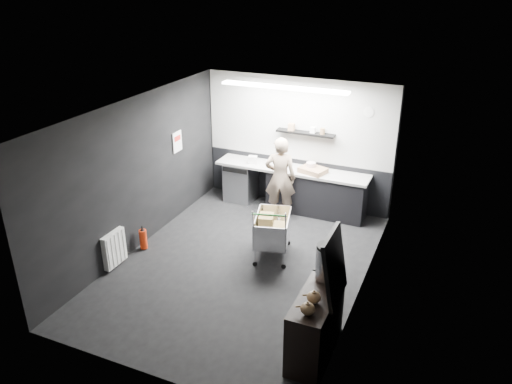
% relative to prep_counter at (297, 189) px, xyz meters
% --- Properties ---
extents(floor, '(5.50, 5.50, 0.00)m').
position_rel_prep_counter_xyz_m(floor, '(-0.14, -2.42, -0.46)').
color(floor, black).
rests_on(floor, ground).
extents(ceiling, '(5.50, 5.50, 0.00)m').
position_rel_prep_counter_xyz_m(ceiling, '(-0.14, -2.42, 2.24)').
color(ceiling, silver).
rests_on(ceiling, wall_back).
extents(wall_back, '(5.50, 0.00, 5.50)m').
position_rel_prep_counter_xyz_m(wall_back, '(-0.14, 0.33, 0.89)').
color(wall_back, black).
rests_on(wall_back, floor).
extents(wall_front, '(5.50, 0.00, 5.50)m').
position_rel_prep_counter_xyz_m(wall_front, '(-0.14, -5.17, 0.89)').
color(wall_front, black).
rests_on(wall_front, floor).
extents(wall_left, '(0.00, 5.50, 5.50)m').
position_rel_prep_counter_xyz_m(wall_left, '(-2.14, -2.42, 0.89)').
color(wall_left, black).
rests_on(wall_left, floor).
extents(wall_right, '(0.00, 5.50, 5.50)m').
position_rel_prep_counter_xyz_m(wall_right, '(1.86, -2.42, 0.89)').
color(wall_right, black).
rests_on(wall_right, floor).
extents(kitchen_wall_panel, '(3.95, 0.02, 1.70)m').
position_rel_prep_counter_xyz_m(kitchen_wall_panel, '(-0.14, 0.31, 1.39)').
color(kitchen_wall_panel, beige).
rests_on(kitchen_wall_panel, wall_back).
extents(dado_panel, '(3.95, 0.02, 1.00)m').
position_rel_prep_counter_xyz_m(dado_panel, '(-0.14, 0.31, 0.04)').
color(dado_panel, black).
rests_on(dado_panel, wall_back).
extents(floating_shelf, '(1.20, 0.22, 0.04)m').
position_rel_prep_counter_xyz_m(floating_shelf, '(0.06, 0.20, 1.16)').
color(floating_shelf, black).
rests_on(floating_shelf, wall_back).
extents(wall_clock, '(0.20, 0.03, 0.20)m').
position_rel_prep_counter_xyz_m(wall_clock, '(1.26, 0.30, 1.69)').
color(wall_clock, silver).
rests_on(wall_clock, wall_back).
extents(poster, '(0.02, 0.30, 0.40)m').
position_rel_prep_counter_xyz_m(poster, '(-2.12, -1.12, 1.09)').
color(poster, white).
rests_on(poster, wall_left).
extents(poster_red_band, '(0.02, 0.22, 0.10)m').
position_rel_prep_counter_xyz_m(poster_red_band, '(-2.11, -1.12, 1.16)').
color(poster_red_band, red).
rests_on(poster_red_band, poster).
extents(radiator, '(0.10, 0.50, 0.60)m').
position_rel_prep_counter_xyz_m(radiator, '(-2.08, -3.32, -0.11)').
color(radiator, silver).
rests_on(radiator, wall_left).
extents(ceiling_strip, '(2.40, 0.20, 0.04)m').
position_rel_prep_counter_xyz_m(ceiling_strip, '(-0.14, -0.57, 2.21)').
color(ceiling_strip, white).
rests_on(ceiling_strip, ceiling).
extents(prep_counter, '(3.20, 0.61, 0.90)m').
position_rel_prep_counter_xyz_m(prep_counter, '(0.00, 0.00, 0.00)').
color(prep_counter, black).
rests_on(prep_counter, floor).
extents(person, '(0.69, 0.53, 1.69)m').
position_rel_prep_counter_xyz_m(person, '(-0.21, -0.45, 0.39)').
color(person, beige).
rests_on(person, floor).
extents(shopping_cart, '(0.79, 1.09, 1.05)m').
position_rel_prep_counter_xyz_m(shopping_cart, '(0.21, -1.92, 0.04)').
color(shopping_cart, silver).
rests_on(shopping_cart, floor).
extents(sideboard, '(0.51, 1.19, 1.78)m').
position_rel_prep_counter_xyz_m(sideboard, '(1.63, -3.93, 0.11)').
color(sideboard, black).
rests_on(sideboard, floor).
extents(fire_extinguisher, '(0.13, 0.13, 0.44)m').
position_rel_prep_counter_xyz_m(fire_extinguisher, '(-1.99, -2.64, -0.24)').
color(fire_extinguisher, red).
rests_on(fire_extinguisher, floor).
extents(cardboard_box, '(0.59, 0.51, 0.10)m').
position_rel_prep_counter_xyz_m(cardboard_box, '(0.33, -0.05, 0.49)').
color(cardboard_box, '#A07855').
rests_on(cardboard_box, prep_counter).
extents(pink_tub, '(0.19, 0.19, 0.19)m').
position_rel_prep_counter_xyz_m(pink_tub, '(0.27, 0.00, 0.54)').
color(pink_tub, beige).
rests_on(pink_tub, prep_counter).
extents(white_container, '(0.20, 0.18, 0.16)m').
position_rel_prep_counter_xyz_m(white_container, '(-0.98, -0.05, 0.52)').
color(white_container, silver).
rests_on(white_container, prep_counter).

